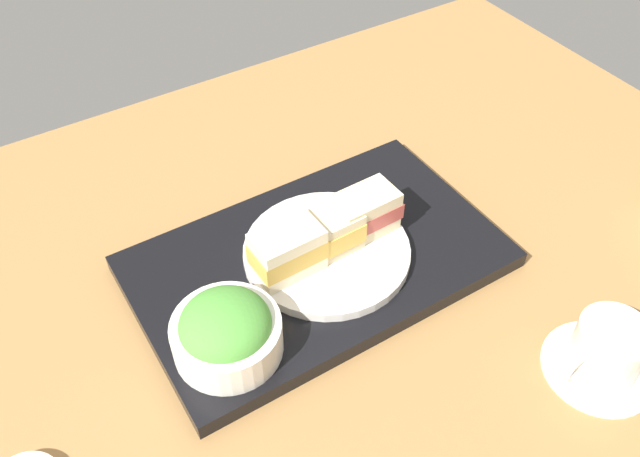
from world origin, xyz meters
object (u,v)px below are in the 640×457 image
sandwich_far (288,251)px  sandwich_middle (327,233)px  coffee_cup (605,352)px  sandwich_near (364,213)px  salad_bowl (226,331)px  sandwich_plate (327,252)px

sandwich_far → sandwich_middle: bearing=-176.1°
sandwich_middle → coffee_cup: size_ratio=0.64×
sandwich_near → salad_bowl: bearing=16.2°
coffee_cup → sandwich_middle: bearing=-58.7°
sandwich_far → salad_bowl: (10.76, 5.63, -1.11)cm
salad_bowl → sandwich_far: bearing=-152.4°
sandwich_plate → sandwich_far: size_ratio=2.44×
sandwich_far → coffee_cup: sandwich_far is taller
salad_bowl → coffee_cup: bearing=146.4°
sandwich_plate → sandwich_far: 6.72cm
sandwich_far → coffee_cup: size_ratio=0.66×
sandwich_plate → sandwich_near: sandwich_near is taller
sandwich_middle → sandwich_far: 5.66cm
sandwich_near → sandwich_middle: (5.63, 0.38, -0.23)cm
sandwich_plate → sandwich_middle: (0.00, -0.00, 3.24)cm
sandwich_near → sandwich_far: sandwich_far is taller
sandwich_far → salad_bowl: 12.20cm
sandwich_near → salad_bowl: same height
sandwich_middle → sandwich_far: sandwich_far is taller
sandwich_far → coffee_cup: (-22.86, 28.01, -3.27)cm
sandwich_middle → salad_bowl: size_ratio=0.69×
salad_bowl → sandwich_plate: bearing=-159.8°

